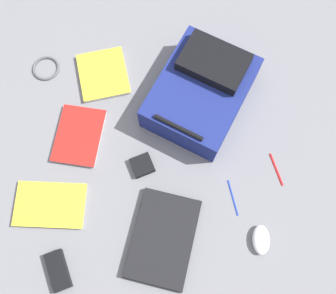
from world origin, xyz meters
TOP-DOWN VIEW (x-y plane):
  - ground_plane at (0.00, 0.00)m, footprint 3.30×3.30m
  - backpack at (-0.21, -0.24)m, footprint 0.52×0.55m
  - laptop at (0.01, 0.31)m, footprint 0.32×0.39m
  - book_red at (0.30, -0.13)m, footprint 0.23×0.28m
  - book_blue at (0.42, 0.14)m, footprint 0.29×0.21m
  - book_manual at (0.19, -0.40)m, footprint 0.22×0.24m
  - computer_mouse at (-0.35, 0.35)m, footprint 0.08×0.12m
  - cable_coil at (0.43, -0.46)m, footprint 0.12×0.12m
  - power_brick at (0.39, 0.38)m, footprint 0.10×0.15m
  - pen_black at (-0.28, 0.18)m, footprint 0.02×0.14m
  - pen_blue at (-0.46, 0.09)m, footprint 0.03×0.14m
  - earbud_pouch at (0.06, 0.02)m, footprint 0.10×0.10m

SIDE VIEW (x-z plane):
  - ground_plane at x=0.00m, z-range 0.00..0.00m
  - pen_black at x=-0.28m, z-range 0.00..0.01m
  - pen_blue at x=-0.46m, z-range 0.00..0.01m
  - cable_coil at x=0.43m, z-range 0.00..0.01m
  - book_manual at x=0.19m, z-range 0.00..0.02m
  - book_blue at x=0.42m, z-range 0.00..0.02m
  - book_red at x=0.30m, z-range 0.00..0.02m
  - earbud_pouch at x=0.06m, z-range 0.00..0.03m
  - power_brick at x=0.39m, z-range 0.00..0.03m
  - laptop at x=0.01m, z-range 0.00..0.03m
  - computer_mouse at x=-0.35m, z-range 0.00..0.04m
  - backpack at x=-0.21m, z-range -0.01..0.17m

